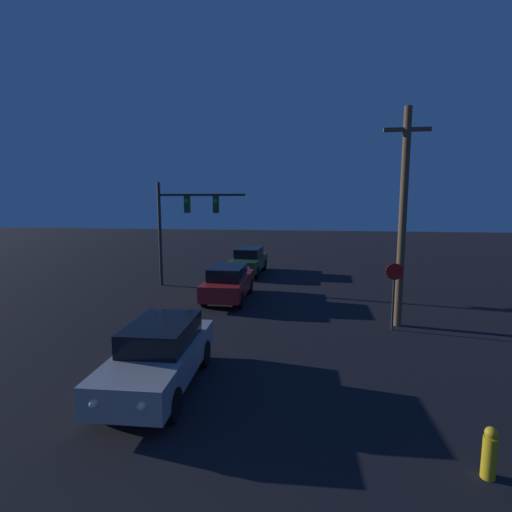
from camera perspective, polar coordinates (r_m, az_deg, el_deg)
car_near at (r=10.65m, az=-13.58°, el=-13.49°), size 1.95×4.82×1.66m
car_mid at (r=18.96m, az=-3.95°, el=-3.73°), size 1.84×4.79×1.66m
car_far at (r=25.58m, az=-1.07°, el=-0.63°), size 1.97×4.83×1.66m
traffic_signal_mast at (r=22.03m, az=-10.54°, el=5.49°), size 4.84×0.30×5.66m
stop_sign at (r=15.24m, az=19.09°, el=-3.94°), size 0.61×0.07×2.48m
utility_pole at (r=15.59m, az=20.24°, el=5.43°), size 1.63×0.28×8.00m
fire_hydrant at (r=8.56m, az=30.40°, el=-23.09°), size 0.24×0.24×0.93m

